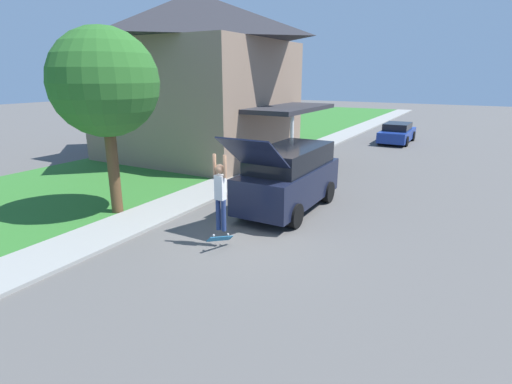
{
  "coord_description": "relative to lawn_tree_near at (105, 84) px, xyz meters",
  "views": [
    {
      "loc": [
        5.46,
        -9.02,
        4.44
      ],
      "look_at": [
        -0.08,
        0.76,
        1.13
      ],
      "focal_mm": 28.0,
      "sensor_mm": 36.0,
      "label": 1
    }
  ],
  "objects": [
    {
      "name": "ground_plane",
      "position": [
        4.69,
        0.41,
        -4.18
      ],
      "size": [
        120.0,
        120.0,
        0.0
      ],
      "primitive_type": "plane",
      "color": "#54514F"
    },
    {
      "name": "lawn",
      "position": [
        -3.31,
        6.41,
        -4.14
      ],
      "size": [
        10.0,
        80.0,
        0.08
      ],
      "color": "#2D6B28",
      "rests_on": "ground_plane"
    },
    {
      "name": "sidewalk",
      "position": [
        1.09,
        6.41,
        -4.13
      ],
      "size": [
        1.8,
        80.0,
        0.1
      ],
      "color": "gray",
      "rests_on": "ground_plane"
    },
    {
      "name": "house",
      "position": [
        -3.53,
        9.18,
        0.26
      ],
      "size": [
        11.51,
        8.84,
        8.41
      ],
      "color": "#89705B",
      "rests_on": "lawn"
    },
    {
      "name": "lawn_tree_near",
      "position": [
        0.0,
        0.0,
        0.0
      ],
      "size": [
        3.29,
        3.29,
        5.77
      ],
      "color": "brown",
      "rests_on": "lawn"
    },
    {
      "name": "suv_parked",
      "position": [
        4.73,
        3.22,
        -3.03
      ],
      "size": [
        2.04,
        5.39,
        2.84
      ],
      "color": "black",
      "rests_on": "ground_plane"
    },
    {
      "name": "car_down_street",
      "position": [
        5.17,
        19.56,
        -3.53
      ],
      "size": [
        1.89,
        4.39,
        1.33
      ],
      "color": "navy",
      "rests_on": "ground_plane"
    },
    {
      "name": "skateboarder",
      "position": [
        4.45,
        -0.43,
        -2.66
      ],
      "size": [
        0.41,
        0.24,
        2.05
      ],
      "color": "navy",
      "rests_on": "ground_plane"
    },
    {
      "name": "skateboard",
      "position": [
        4.53,
        -0.63,
        -3.88
      ],
      "size": [
        0.36,
        0.78,
        0.37
      ],
      "color": "#236B99",
      "rests_on": "ground_plane"
    }
  ]
}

